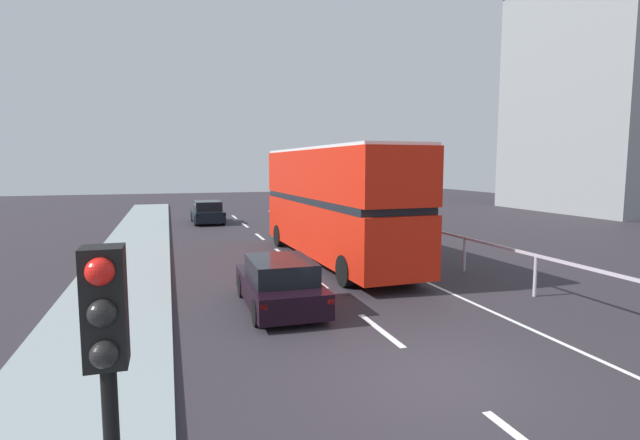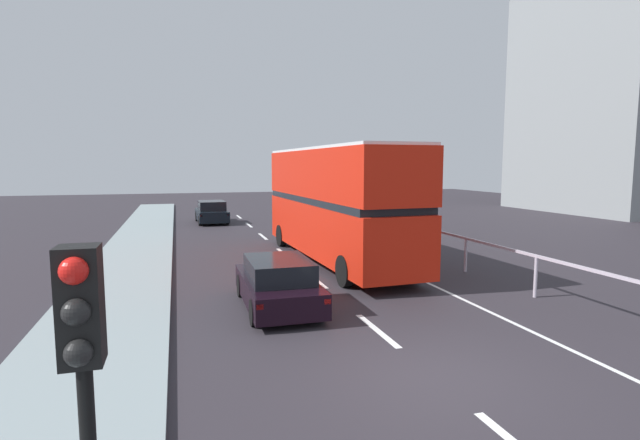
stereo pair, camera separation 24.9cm
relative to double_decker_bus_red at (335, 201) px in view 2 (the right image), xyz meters
name	(u,v)px [view 2 (the right image)]	position (x,y,z in m)	size (l,w,h in m)	color
ground_plane	(431,377)	(-1.61, -10.41, -2.42)	(75.26, 120.00, 0.10)	#2C272E
near_sidewalk_kerb	(61,420)	(-7.67, -10.41, -2.30)	(2.95, 80.00, 0.14)	gray
lane_paint_markings	(364,270)	(0.47, -1.95, -2.37)	(3.49, 46.00, 0.01)	silver
bridge_side_railing	(440,237)	(3.84, -1.41, -1.38)	(0.10, 42.00, 1.24)	#BCB0C0
double_decker_bus_red	(335,201)	(0.00, 0.00, 0.00)	(2.93, 11.12, 4.44)	red
hatchback_car_near	(278,284)	(-3.44, -5.56, -1.73)	(1.85, 4.09, 1.35)	black
traffic_signal_pole	(82,348)	(-6.65, -14.09, 0.05)	(0.30, 0.42, 3.06)	black
sedan_car_ahead	(212,212)	(-3.77, 14.32, -1.68)	(1.99, 4.11, 1.45)	black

